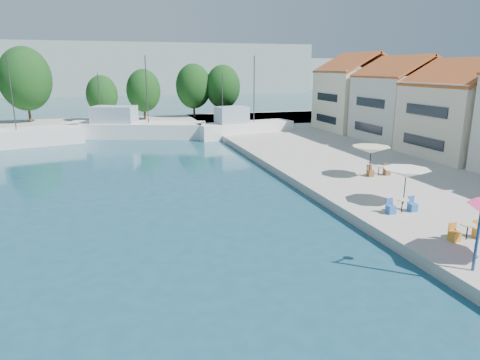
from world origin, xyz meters
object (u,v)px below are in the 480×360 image
object	(u,v)px
umbrella_cream	(371,150)
umbrella_white	(406,173)
trawler_04	(243,128)
trawler_03	(132,128)

from	to	relation	value
umbrella_cream	umbrella_white	bearing A→B (deg)	-105.56
umbrella_cream	trawler_04	bearing A→B (deg)	95.62
trawler_04	umbrella_cream	size ratio (longest dim) A/B	4.53
umbrella_white	umbrella_cream	bearing A→B (deg)	74.44
trawler_04	umbrella_white	world-z (taller)	trawler_04
trawler_03	umbrella_white	distance (m)	37.01
trawler_03	umbrella_cream	world-z (taller)	trawler_03
trawler_03	trawler_04	distance (m)	13.80
trawler_04	trawler_03	bearing A→B (deg)	154.08
trawler_03	trawler_04	size ratio (longest dim) A/B	1.38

